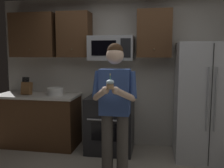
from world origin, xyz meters
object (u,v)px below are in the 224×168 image
(person, at_px, (115,104))
(bowl_large_white, at_px, (55,91))
(oven_range, at_px, (110,124))
(refrigerator, at_px, (206,101))
(microwave, at_px, (111,48))
(cupcake, at_px, (110,84))
(knife_block, at_px, (27,88))

(person, bearing_deg, bowl_large_white, 142.09)
(oven_range, height_order, refrigerator, refrigerator)
(person, bearing_deg, microwave, 102.25)
(refrigerator, relative_size, cupcake, 10.35)
(knife_block, bearing_deg, microwave, 5.77)
(bowl_large_white, bearing_deg, microwave, 6.56)
(oven_range, distance_m, knife_block, 1.58)
(oven_range, relative_size, knife_block, 2.91)
(microwave, xyz_separation_m, knife_block, (-1.47, -0.15, -0.68))
(cupcake, bearing_deg, person, 90.00)
(oven_range, relative_size, bowl_large_white, 3.31)
(microwave, bearing_deg, oven_range, -90.02)
(microwave, distance_m, refrigerator, 1.72)
(oven_range, distance_m, microwave, 1.26)
(microwave, xyz_separation_m, cupcake, (0.23, -1.37, -0.43))
(refrigerator, distance_m, knife_block, 2.98)
(oven_range, relative_size, microwave, 1.26)
(microwave, xyz_separation_m, person, (0.23, -1.04, -0.72))
(bowl_large_white, bearing_deg, knife_block, -175.73)
(oven_range, distance_m, person, 1.09)
(microwave, height_order, bowl_large_white, microwave)
(knife_block, distance_m, bowl_large_white, 0.51)
(knife_block, distance_m, person, 1.92)
(oven_range, bearing_deg, refrigerator, -1.50)
(person, bearing_deg, cupcake, -90.00)
(oven_range, height_order, cupcake, cupcake)
(cupcake, bearing_deg, knife_block, 144.39)
(cupcake, bearing_deg, oven_range, 100.25)
(oven_range, height_order, person, person)
(person, height_order, cupcake, person)
(bowl_large_white, height_order, person, person)
(microwave, height_order, person, microwave)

